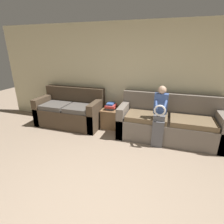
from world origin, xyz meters
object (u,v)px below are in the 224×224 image
(couch_main, at_px, (168,123))
(book_stack, at_px, (111,106))
(couch_side, at_px, (71,112))
(child_left_seated, at_px, (160,114))
(side_shelf, at_px, (111,117))

(couch_main, height_order, book_stack, couch_main)
(couch_side, height_order, book_stack, couch_side)
(couch_main, height_order, couch_side, couch_main)
(child_left_seated, height_order, book_stack, child_left_seated)
(couch_side, bearing_deg, couch_main, -0.24)
(couch_main, xyz_separation_m, book_stack, (-1.42, 0.17, 0.22))
(child_left_seated, bearing_deg, book_stack, 156.88)
(couch_side, bearing_deg, side_shelf, 8.50)
(couch_main, xyz_separation_m, side_shelf, (-1.42, 0.17, -0.10))
(side_shelf, bearing_deg, couch_side, -171.50)
(couch_side, distance_m, book_stack, 1.12)
(side_shelf, bearing_deg, couch_main, -6.91)
(couch_main, bearing_deg, book_stack, 173.23)
(couch_main, bearing_deg, child_left_seated, -118.80)
(child_left_seated, relative_size, side_shelf, 2.51)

